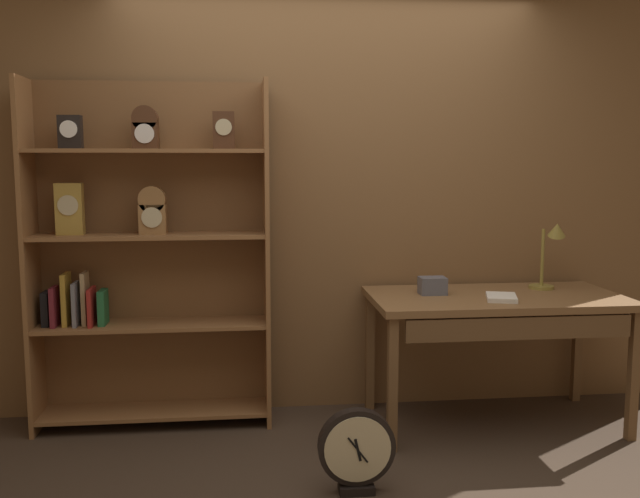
# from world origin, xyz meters

# --- Properties ---
(back_wood_panel) EXTENTS (4.80, 0.05, 2.60)m
(back_wood_panel) POSITION_xyz_m (0.00, 1.31, 1.30)
(back_wood_panel) COLOR brown
(back_wood_panel) RESTS_ON ground
(bookshelf) EXTENTS (1.34, 0.32, 1.98)m
(bookshelf) POSITION_xyz_m (-1.06, 1.12, 1.00)
(bookshelf) COLOR brown
(bookshelf) RESTS_ON ground
(workbench) EXTENTS (1.44, 0.75, 0.77)m
(workbench) POSITION_xyz_m (0.93, 0.85, 0.69)
(workbench) COLOR brown
(workbench) RESTS_ON ground
(desk_lamp) EXTENTS (0.20, 0.20, 0.42)m
(desk_lamp) POSITION_xyz_m (1.31, 1.01, 1.00)
(desk_lamp) COLOR olive
(desk_lamp) RESTS_ON workbench
(toolbox_small) EXTENTS (0.15, 0.11, 0.10)m
(toolbox_small) POSITION_xyz_m (0.58, 0.94, 0.82)
(toolbox_small) COLOR #595960
(toolbox_small) RESTS_ON workbench
(open_repair_manual) EXTENTS (0.22, 0.26, 0.02)m
(open_repair_manual) POSITION_xyz_m (0.92, 0.74, 0.78)
(open_repair_manual) COLOR silver
(open_repair_manual) RESTS_ON workbench
(round_clock_large) EXTENTS (0.36, 0.11, 0.40)m
(round_clock_large) POSITION_xyz_m (-0.00, 0.12, 0.21)
(round_clock_large) COLOR black
(round_clock_large) RESTS_ON ground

